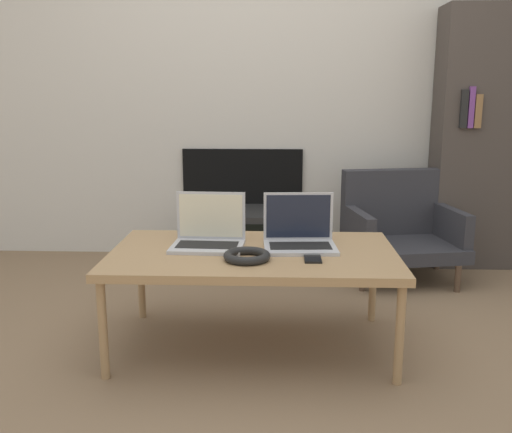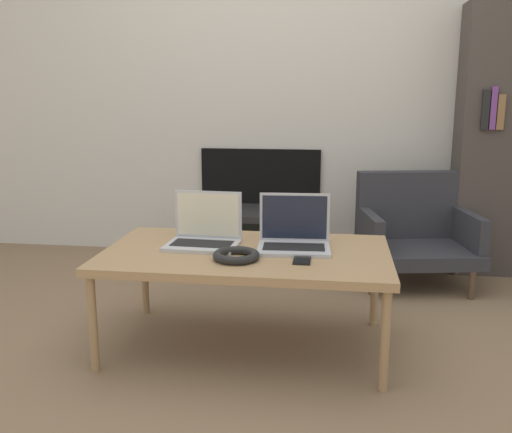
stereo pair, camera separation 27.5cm
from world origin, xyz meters
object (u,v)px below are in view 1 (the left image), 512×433
Objects in this scene: laptop_right at (299,236)px; phone at (313,258)px; headphones at (247,256)px; armchair at (399,225)px; laptop_left at (209,235)px; tv at (241,237)px.

laptop_right reaches higher than phone.
phone is (0.27, 0.02, -0.01)m from headphones.
headphones is 1.49m from armchair.
laptop_left is 0.99× the size of laptop_right.
laptop_right is 0.21m from phone.
laptop_left is 2.70× the size of phone.
laptop_left is 1.23m from tv.
tv is at bearing 105.76° from phone.
laptop_right is (0.41, -0.00, 0.00)m from laptop_left.
armchair reaches higher than tv.
phone is 0.22× the size of tv.
laptop_left is at bearing -93.07° from tv.
armchair is (0.99, -0.20, 0.14)m from tv.
phone is (0.05, -0.19, -0.05)m from laptop_right.
tv is (-0.39, 1.38, -0.27)m from phone.
tv is (-0.34, 1.19, -0.32)m from laptop_right.
phone is at bearing 3.46° from headphones.
armchair reaches higher than headphones.
laptop_left and laptop_right have the same top height.
laptop_right reaches higher than tv.
laptop_left is 0.41m from laptop_right.
headphones is at bearing -85.14° from tv.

